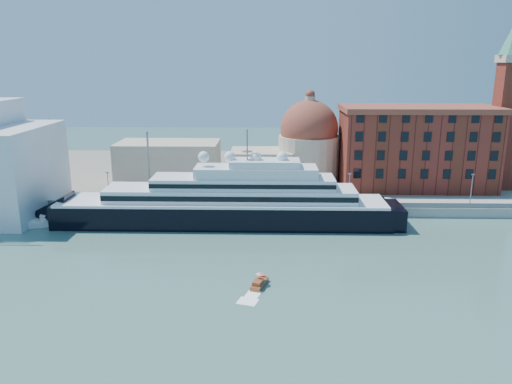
{
  "coord_description": "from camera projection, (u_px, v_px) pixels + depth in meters",
  "views": [
    {
      "loc": [
        9.93,
        -88.92,
        37.34
      ],
      "look_at": [
        7.29,
        18.0,
        9.23
      ],
      "focal_mm": 35.0,
      "sensor_mm": 36.0,
      "label": 1
    }
  ],
  "objects": [
    {
      "name": "water_taxi",
      "position": [
        259.0,
        283.0,
        85.25
      ],
      "size": [
        3.2,
        5.49,
        2.47
      ],
      "rotation": [
        0.0,
        0.0,
        -0.3
      ],
      "color": "brown",
      "rests_on": "ground"
    },
    {
      "name": "campanile",
      "position": [
        509.0,
        93.0,
        136.86
      ],
      "size": [
        8.4,
        8.4,
        47.0
      ],
      "color": "maroon",
      "rests_on": "land"
    },
    {
      "name": "land",
      "position": [
        239.0,
        173.0,
        167.96
      ],
      "size": [
        260.0,
        72.0,
        2.0
      ],
      "primitive_type": "cube",
      "color": "slate",
      "rests_on": "ground"
    },
    {
      "name": "quay_fence",
      "position": [
        228.0,
        204.0,
        123.44
      ],
      "size": [
        180.0,
        0.1,
        1.2
      ],
      "primitive_type": "cube",
      "color": "slate",
      "rests_on": "quay"
    },
    {
      "name": "church",
      "position": [
        256.0,
        153.0,
        148.58
      ],
      "size": [
        66.0,
        18.0,
        25.5
      ],
      "color": "beige",
      "rests_on": "land"
    },
    {
      "name": "quay",
      "position": [
        229.0,
        206.0,
        128.26
      ],
      "size": [
        180.0,
        10.0,
        2.5
      ],
      "primitive_type": "cube",
      "color": "gray",
      "rests_on": "ground"
    },
    {
      "name": "service_barge",
      "position": [
        42.0,
        222.0,
        116.95
      ],
      "size": [
        13.56,
        8.08,
        2.89
      ],
      "rotation": [
        0.0,
        0.0,
        0.32
      ],
      "color": "white",
      "rests_on": "ground"
    },
    {
      "name": "ground",
      "position": [
        216.0,
        262.0,
        95.7
      ],
      "size": [
        400.0,
        400.0,
        0.0
      ],
      "primitive_type": "plane",
      "color": "#355C5A",
      "rests_on": "ground"
    },
    {
      "name": "superyacht",
      "position": [
        212.0,
        206.0,
        116.86
      ],
      "size": [
        87.77,
        12.17,
        26.23
      ],
      "color": "black",
      "rests_on": "ground"
    },
    {
      "name": "warehouse",
      "position": [
        416.0,
        147.0,
        141.24
      ],
      "size": [
        43.0,
        19.0,
        23.25
      ],
      "color": "maroon",
      "rests_on": "land"
    },
    {
      "name": "lamp_posts",
      "position": [
        178.0,
        175.0,
        124.7
      ],
      "size": [
        120.8,
        2.4,
        18.0
      ],
      "color": "slate",
      "rests_on": "quay"
    }
  ]
}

